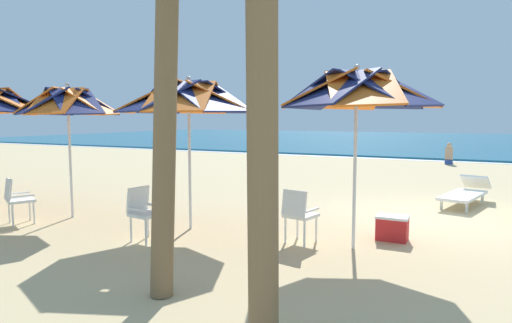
{
  "coord_description": "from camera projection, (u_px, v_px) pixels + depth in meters",
  "views": [
    {
      "loc": [
        0.84,
        -9.17,
        1.98
      ],
      "look_at": [
        -3.59,
        -0.34,
        1.0
      ],
      "focal_mm": 31.13,
      "sensor_mm": 36.0,
      "label": 1
    }
  ],
  "objects": [
    {
      "name": "plastic_chair_1",
      "position": [
        144.0,
        210.0,
        7.13
      ],
      "size": [
        0.52,
        0.5,
        0.87
      ],
      "color": "white",
      "rests_on": "ground"
    },
    {
      "name": "plastic_chair_2",
      "position": [
        17.0,
        198.0,
        8.24
      ],
      "size": [
        0.59,
        0.61,
        0.87
      ],
      "color": "white",
      "rests_on": "ground"
    },
    {
      "name": "ground_plane",
      "position": [
        426.0,
        219.0,
        8.73
      ],
      "size": [
        80.0,
        80.0,
        0.0
      ],
      "primitive_type": "plane",
      "color": "#D3B784"
    },
    {
      "name": "cooler_box",
      "position": [
        392.0,
        228.0,
        7.18
      ],
      "size": [
        0.5,
        0.34,
        0.4
      ],
      "color": "red",
      "rests_on": "ground"
    },
    {
      "name": "sun_lounger_1",
      "position": [
        465.0,
        193.0,
        10.06
      ],
      "size": [
        1.11,
        2.23,
        0.62
      ],
      "color": "white",
      "rests_on": "ground"
    },
    {
      "name": "plastic_chair_0",
      "position": [
        299.0,
        212.0,
        6.96
      ],
      "size": [
        0.52,
        0.54,
        0.87
      ],
      "color": "white",
      "rests_on": "ground"
    },
    {
      "name": "surf_foam",
      "position": [
        456.0,
        162.0,
        19.93
      ],
      "size": [
        80.0,
        0.7,
        0.01
      ],
      "primitive_type": "cube",
      "color": "white",
      "rests_on": "ground"
    },
    {
      "name": "beach_umbrella_0",
      "position": [
        357.0,
        91.0,
        6.49
      ],
      "size": [
        2.4,
        2.4,
        2.76
      ],
      "color": "silver",
      "rests_on": "ground"
    },
    {
      "name": "beach_umbrella_1",
      "position": [
        189.0,
        99.0,
        7.7
      ],
      "size": [
        2.54,
        2.54,
        2.7
      ],
      "color": "silver",
      "rests_on": "ground"
    },
    {
      "name": "beach_umbrella_2",
      "position": [
        68.0,
        103.0,
        8.62
      ],
      "size": [
        1.95,
        1.95,
        2.66
      ],
      "color": "silver",
      "rests_on": "ground"
    },
    {
      "name": "beachgoer_seated",
      "position": [
        449.0,
        157.0,
        18.93
      ],
      "size": [
        0.3,
        0.93,
        0.92
      ],
      "color": "#2D4CA5",
      "rests_on": "ground"
    },
    {
      "name": "sea",
      "position": [
        466.0,
        141.0,
        36.21
      ],
      "size": [
        80.0,
        36.0,
        0.1
      ],
      "primitive_type": "cube",
      "color": "#19607F",
      "rests_on": "ground"
    }
  ]
}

